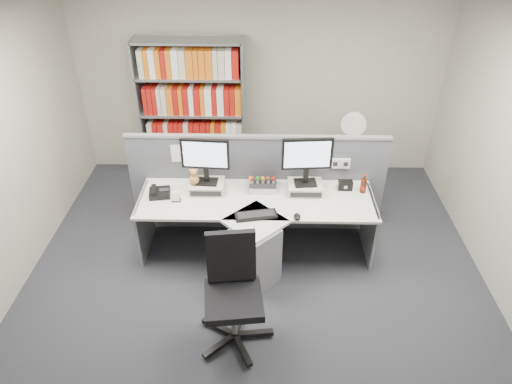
{
  "coord_description": "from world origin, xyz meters",
  "views": [
    {
      "loc": [
        0.09,
        -3.41,
        3.63
      ],
      "look_at": [
        0.0,
        0.65,
        0.92
      ],
      "focal_mm": 32.8,
      "sensor_mm": 36.0,
      "label": 1
    }
  ],
  "objects_px": {
    "speaker": "(345,185)",
    "desk_fan": "(353,127)",
    "mouse": "(297,217)",
    "filing_cabinet": "(347,173)",
    "monitor_right": "(307,158)",
    "monitor_left": "(205,158)",
    "desktop_pc": "(263,185)",
    "desk_phone": "(159,193)",
    "keyboard": "(256,215)",
    "office_chair": "(233,289)",
    "shelving_unit": "(193,115)",
    "desk": "(256,230)",
    "cola_bottle": "(363,186)",
    "desk_calendar": "(176,197)"
  },
  "relations": [
    {
      "from": "monitor_left",
      "to": "cola_bottle",
      "type": "relative_size",
      "value": 2.34
    },
    {
      "from": "office_chair",
      "to": "desktop_pc",
      "type": "bearing_deg",
      "value": 79.93
    },
    {
      "from": "desk_calendar",
      "to": "desktop_pc",
      "type": "bearing_deg",
      "value": 16.24
    },
    {
      "from": "desktop_pc",
      "to": "keyboard",
      "type": "bearing_deg",
      "value": -96.94
    },
    {
      "from": "desktop_pc",
      "to": "filing_cabinet",
      "type": "xyz_separation_m",
      "value": [
        1.13,
        0.96,
        -0.41
      ]
    },
    {
      "from": "mouse",
      "to": "desk_calendar",
      "type": "xyz_separation_m",
      "value": [
        -1.3,
        0.29,
        0.03
      ]
    },
    {
      "from": "shelving_unit",
      "to": "desk_fan",
      "type": "distance_m",
      "value": 2.15
    },
    {
      "from": "keyboard",
      "to": "monitor_left",
      "type": "bearing_deg",
      "value": 139.12
    },
    {
      "from": "monitor_right",
      "to": "desk_fan",
      "type": "distance_m",
      "value": 1.22
    },
    {
      "from": "monitor_right",
      "to": "keyboard",
      "type": "distance_m",
      "value": 0.84
    },
    {
      "from": "desktop_pc",
      "to": "desk_phone",
      "type": "distance_m",
      "value": 1.16
    },
    {
      "from": "mouse",
      "to": "cola_bottle",
      "type": "distance_m",
      "value": 0.92
    },
    {
      "from": "desk_fan",
      "to": "shelving_unit",
      "type": "bearing_deg",
      "value": 167.92
    },
    {
      "from": "mouse",
      "to": "desk_calendar",
      "type": "relative_size",
      "value": 1.0
    },
    {
      "from": "keyboard",
      "to": "shelving_unit",
      "type": "relative_size",
      "value": 0.23
    },
    {
      "from": "keyboard",
      "to": "monitor_right",
      "type": "bearing_deg",
      "value": 42.06
    },
    {
      "from": "keyboard",
      "to": "speaker",
      "type": "relative_size",
      "value": 2.83
    },
    {
      "from": "cola_bottle",
      "to": "monitor_right",
      "type": "bearing_deg",
      "value": 179.74
    },
    {
      "from": "shelving_unit",
      "to": "office_chair",
      "type": "height_order",
      "value": "shelving_unit"
    },
    {
      "from": "speaker",
      "to": "desk",
      "type": "bearing_deg",
      "value": -156.39
    },
    {
      "from": "monitor_left",
      "to": "desktop_pc",
      "type": "relative_size",
      "value": 1.77
    },
    {
      "from": "desk_fan",
      "to": "office_chair",
      "type": "height_order",
      "value": "desk_fan"
    },
    {
      "from": "speaker",
      "to": "mouse",
      "type": "bearing_deg",
      "value": -135.31
    },
    {
      "from": "keyboard",
      "to": "desk_phone",
      "type": "relative_size",
      "value": 1.79
    },
    {
      "from": "desktop_pc",
      "to": "keyboard",
      "type": "distance_m",
      "value": 0.54
    },
    {
      "from": "cola_bottle",
      "to": "desktop_pc",
      "type": "bearing_deg",
      "value": 177.2
    },
    {
      "from": "monitor_left",
      "to": "speaker",
      "type": "relative_size",
      "value": 3.31
    },
    {
      "from": "desktop_pc",
      "to": "office_chair",
      "type": "distance_m",
      "value": 1.47
    },
    {
      "from": "monitor_right",
      "to": "office_chair",
      "type": "relative_size",
      "value": 0.52
    },
    {
      "from": "monitor_left",
      "to": "desktop_pc",
      "type": "height_order",
      "value": "monitor_left"
    },
    {
      "from": "mouse",
      "to": "shelving_unit",
      "type": "distance_m",
      "value": 2.39
    },
    {
      "from": "desk_phone",
      "to": "filing_cabinet",
      "type": "relative_size",
      "value": 0.37
    },
    {
      "from": "monitor_right",
      "to": "speaker",
      "type": "xyz_separation_m",
      "value": [
        0.46,
        0.05,
        -0.38
      ]
    },
    {
      "from": "desktop_pc",
      "to": "shelving_unit",
      "type": "height_order",
      "value": "shelving_unit"
    },
    {
      "from": "speaker",
      "to": "desk_fan",
      "type": "bearing_deg",
      "value": 78.16
    },
    {
      "from": "monitor_right",
      "to": "speaker",
      "type": "height_order",
      "value": "monitor_right"
    },
    {
      "from": "keyboard",
      "to": "filing_cabinet",
      "type": "relative_size",
      "value": 0.66
    },
    {
      "from": "desk",
      "to": "desk_phone",
      "type": "distance_m",
      "value": 1.15
    },
    {
      "from": "desk",
      "to": "shelving_unit",
      "type": "relative_size",
      "value": 1.3
    },
    {
      "from": "keyboard",
      "to": "desktop_pc",
      "type": "bearing_deg",
      "value": 83.06
    },
    {
      "from": "desktop_pc",
      "to": "mouse",
      "type": "bearing_deg",
      "value": -57.33
    },
    {
      "from": "desk",
      "to": "monitor_left",
      "type": "bearing_deg",
      "value": 145.46
    },
    {
      "from": "monitor_left",
      "to": "speaker",
      "type": "bearing_deg",
      "value": 1.94
    },
    {
      "from": "mouse",
      "to": "filing_cabinet",
      "type": "height_order",
      "value": "mouse"
    },
    {
      "from": "desk_phone",
      "to": "office_chair",
      "type": "relative_size",
      "value": 0.24
    },
    {
      "from": "desk_phone",
      "to": "desk_fan",
      "type": "distance_m",
      "value": 2.56
    },
    {
      "from": "office_chair",
      "to": "speaker",
      "type": "bearing_deg",
      "value": 50.54
    },
    {
      "from": "monitor_left",
      "to": "office_chair",
      "type": "distance_m",
      "value": 1.54
    },
    {
      "from": "speaker",
      "to": "desk_fan",
      "type": "relative_size",
      "value": 0.3
    },
    {
      "from": "keyboard",
      "to": "shelving_unit",
      "type": "distance_m",
      "value": 2.16
    }
  ]
}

